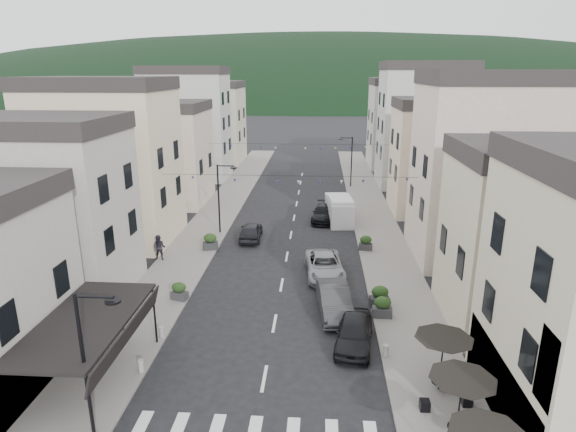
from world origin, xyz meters
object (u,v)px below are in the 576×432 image
parked_car_d (324,213)px  parked_car_b (334,300)px  pedestrian_b (159,248)px  parked_car_e (251,231)px  parked_car_a (354,332)px  delivery_van (339,209)px  parked_car_c (325,266)px  pedestrian_a (119,314)px

parked_car_d → parked_car_b: bearing=-82.4°
parked_car_d → pedestrian_b: size_ratio=2.56×
parked_car_d → parked_car_e: bearing=-131.1°
parked_car_b → parked_car_e: size_ratio=1.15×
parked_car_a → pedestrian_b: (-13.43, 10.41, 0.32)m
parked_car_b → pedestrian_b: bearing=144.4°
parked_car_a → delivery_van: 20.97m
parked_car_a → parked_car_c: (-1.43, 8.63, -0.01)m
parked_car_e → pedestrian_b: size_ratio=2.23×
parked_car_a → parked_car_b: size_ratio=0.90×
parked_car_b → parked_car_d: size_ratio=1.00×
parked_car_e → pedestrian_a: size_ratio=2.16×
delivery_van → parked_car_e: bearing=-150.6°
parked_car_a → pedestrian_a: 12.36m
delivery_van → pedestrian_b: 17.07m
parked_car_a → pedestrian_b: size_ratio=2.31×
parked_car_c → parked_car_a: bearing=-86.1°
parked_car_b → parked_car_e: (-6.55, 12.28, -0.08)m
parked_car_d → delivery_van: size_ratio=0.91×
pedestrian_a → parked_car_b: bearing=-0.4°
delivery_van → pedestrian_a: bearing=-127.0°
parked_car_c → pedestrian_a: (-10.92, -8.17, 0.36)m
delivery_van → pedestrian_b: (-13.41, -10.56, -0.14)m
parked_car_a → delivery_van: bearing=97.8°
delivery_van → pedestrian_a: 23.93m
parked_car_d → parked_car_e: 8.25m
delivery_van → pedestrian_b: bearing=-147.8°
parked_car_a → delivery_van: (-0.02, 20.96, 0.46)m
parked_car_e → parked_car_a: bearing=113.8°
parked_car_b → pedestrian_a: bearing=-172.0°
parked_car_b → parked_car_d: parked_car_b is taller
pedestrian_a → pedestrian_b: bearing=81.5°
parked_car_e → parked_car_d: bearing=-138.7°
parked_car_a → pedestrian_a: (-12.35, 0.45, 0.35)m
pedestrian_a → parked_car_a: bearing=-16.9°
parked_car_e → pedestrian_b: (-5.97, -5.26, 0.35)m
parked_car_c → delivery_van: delivery_van is taller
parked_car_d → pedestrian_b: pedestrian_b is taller
pedestrian_b → parked_car_e: bearing=44.5°
parked_car_b → pedestrian_b: size_ratio=2.57×
parked_car_c → parked_car_b: bearing=-89.8°
parked_car_b → parked_car_d: bearing=85.3°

